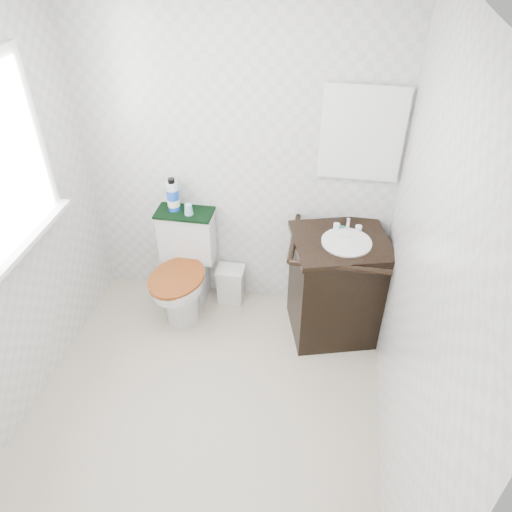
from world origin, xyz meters
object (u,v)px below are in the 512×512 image
(vanity, at_px, (336,285))
(trash_bin, at_px, (231,284))
(cup, at_px, (189,209))
(mouthwash_bottle, at_px, (173,196))
(toilet, at_px, (185,271))

(vanity, relative_size, trash_bin, 2.97)
(trash_bin, relative_size, cup, 3.89)
(vanity, bearing_deg, mouthwash_bottle, 170.31)
(toilet, bearing_deg, vanity, -3.27)
(cup, bearing_deg, trash_bin, 7.09)
(mouthwash_bottle, distance_m, cup, 0.15)
(trash_bin, height_order, cup, cup)
(toilet, relative_size, trash_bin, 2.53)
(trash_bin, bearing_deg, toilet, -157.69)
(toilet, xyz_separation_m, vanity, (1.14, -0.06, 0.09))
(toilet, xyz_separation_m, trash_bin, (0.32, 0.13, -0.19))
(vanity, height_order, trash_bin, vanity)
(mouthwash_bottle, xyz_separation_m, cup, (0.12, -0.05, -0.07))
(cup, bearing_deg, mouthwash_bottle, 159.47)
(toilet, height_order, trash_bin, toilet)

